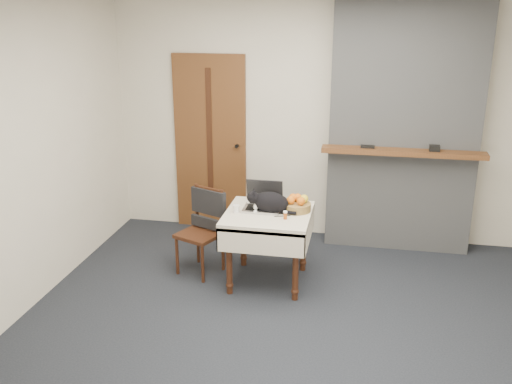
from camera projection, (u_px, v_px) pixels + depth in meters
ground at (290, 324)px, 4.72m from camera, size 4.50×4.50×0.00m
room_shell at (302, 102)px, 4.59m from camera, size 4.52×4.01×2.61m
door at (210, 144)px, 6.46m from camera, size 0.82×0.10×2.00m
chimney at (403, 128)px, 5.86m from camera, size 1.62×0.48×2.60m
side_table at (268, 224)px, 5.25m from camera, size 0.78×0.78×0.70m
laptop at (263, 202)px, 5.31m from camera, size 0.34×0.29×0.25m
cat at (271, 202)px, 5.19m from camera, size 0.47×0.24×0.22m
cream_jar at (236, 209)px, 5.21m from camera, size 0.06×0.06×0.07m
pill_bottle at (285, 215)px, 5.04m from camera, size 0.04×0.04×0.08m
fruit_basket at (297, 204)px, 5.24m from camera, size 0.26×0.26×0.15m
desk_clutter at (286, 213)px, 5.18m from camera, size 0.13×0.03×0.01m
chair at (205, 219)px, 5.52m from camera, size 0.49×0.49×0.84m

